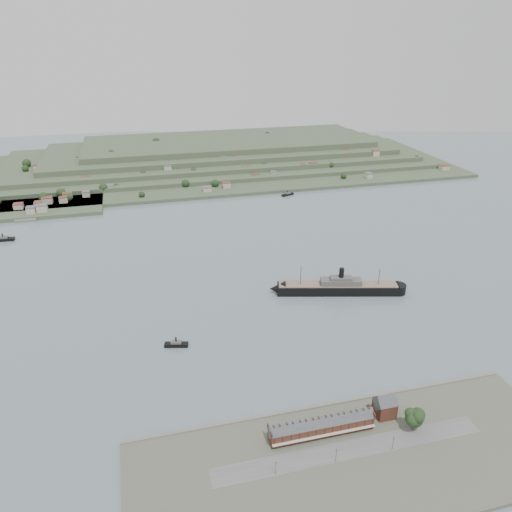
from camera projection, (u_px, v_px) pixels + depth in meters
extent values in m
plane|color=slate|center=(257.00, 285.00, 406.59)|extent=(1400.00, 1400.00, 0.00)
cube|color=#4C5142|center=(355.00, 460.00, 240.98)|extent=(220.00, 80.00, 2.00)
cube|color=slate|center=(325.00, 406.00, 275.12)|extent=(220.00, 2.00, 2.60)
cube|color=#595959|center=(350.00, 450.00, 245.81)|extent=(140.00, 12.00, 0.10)
cube|color=#4A291A|center=(321.00, 428.00, 254.38)|extent=(55.00, 8.00, 7.00)
cube|color=#35383D|center=(322.00, 423.00, 252.91)|extent=(55.60, 8.15, 8.15)
cube|color=beige|center=(325.00, 435.00, 250.37)|extent=(55.00, 1.60, 0.25)
cube|color=#4A291A|center=(270.00, 431.00, 246.19)|extent=(0.50, 8.40, 3.00)
cube|color=#4A291A|center=(371.00, 412.00, 258.80)|extent=(0.50, 8.40, 3.00)
cube|color=#31231B|center=(280.00, 427.00, 246.87)|extent=(0.90, 1.40, 3.20)
cube|color=#31231B|center=(291.00, 425.00, 248.13)|extent=(0.90, 1.40, 3.20)
cube|color=#31231B|center=(317.00, 420.00, 251.28)|extent=(0.90, 1.40, 3.20)
cube|color=#31231B|center=(327.00, 418.00, 252.54)|extent=(0.90, 1.40, 3.20)
cube|color=#31231B|center=(352.00, 413.00, 255.69)|extent=(0.90, 1.40, 3.20)
cube|color=#31231B|center=(362.00, 411.00, 256.95)|extent=(0.90, 1.40, 3.20)
cube|color=#4A291A|center=(385.00, 408.00, 266.07)|extent=(10.00, 10.00, 9.00)
cube|color=#35383D|center=(385.00, 402.00, 264.18)|extent=(10.40, 10.18, 10.18)
cube|color=#384A31|center=(194.00, 171.00, 722.08)|extent=(760.00, 260.00, 4.00)
cube|color=#384A31|center=(205.00, 162.00, 746.75)|extent=(680.00, 220.00, 5.00)
cube|color=#384A31|center=(213.00, 156.00, 761.06)|extent=(600.00, 200.00, 6.00)
cube|color=#384A31|center=(220.00, 149.00, 774.96)|extent=(520.00, 180.00, 7.00)
cube|color=#384A31|center=(228.00, 142.00, 788.43)|extent=(440.00, 160.00, 8.00)
cube|color=#384A31|center=(36.00, 206.00, 579.60)|extent=(150.00, 90.00, 4.00)
cube|color=slate|center=(26.00, 219.00, 541.80)|extent=(22.00, 14.00, 2.80)
cube|color=black|center=(338.00, 289.00, 393.08)|extent=(95.15, 36.05, 7.39)
cone|color=black|center=(277.00, 289.00, 392.99)|extent=(15.44, 15.44, 12.67)
cylinder|color=black|center=(398.00, 289.00, 393.17)|extent=(12.67, 12.67, 7.39)
cube|color=#796151|center=(338.00, 284.00, 391.40)|extent=(92.85, 34.50, 0.63)
cube|color=#4F4D4A|center=(341.00, 282.00, 390.43)|extent=(33.04, 17.13, 4.22)
cube|color=#4F4D4A|center=(341.00, 278.00, 389.24)|extent=(18.20, 11.38, 2.64)
cylinder|color=black|center=(341.00, 274.00, 387.56)|extent=(3.80, 3.80, 9.50)
cylinder|color=#483621|center=(301.00, 276.00, 388.39)|extent=(0.53, 0.53, 16.89)
cylinder|color=#483621|center=(379.00, 277.00, 388.94)|extent=(0.53, 0.53, 14.78)
cube|color=black|center=(176.00, 345.00, 328.18)|extent=(16.08, 7.73, 2.49)
cube|color=#4F4D4A|center=(176.00, 342.00, 327.40)|extent=(7.58, 4.89, 1.86)
cylinder|color=black|center=(176.00, 340.00, 326.53)|extent=(1.04, 1.04, 3.63)
cube|color=black|center=(3.00, 240.00, 489.84)|extent=(20.90, 6.84, 2.75)
cube|color=#4F4D4A|center=(3.00, 238.00, 488.98)|extent=(9.51, 5.08, 2.06)
cylinder|color=black|center=(2.00, 235.00, 488.02)|extent=(1.15, 1.15, 4.01)
cube|color=black|center=(288.00, 195.00, 621.83)|extent=(17.16, 10.52, 2.22)
cube|color=#4F4D4A|center=(288.00, 193.00, 621.14)|extent=(8.33, 6.23, 1.66)
cylinder|color=black|center=(288.00, 192.00, 620.36)|extent=(0.92, 0.92, 3.24)
cylinder|color=#483621|center=(413.00, 425.00, 257.36)|extent=(1.23, 1.23, 5.14)
sphere|color=black|center=(414.00, 418.00, 255.42)|extent=(9.25, 9.25, 9.25)
sphere|color=black|center=(418.00, 414.00, 256.48)|extent=(7.19, 7.19, 7.19)
sphere|color=black|center=(412.00, 420.00, 253.38)|extent=(6.58, 6.58, 6.58)
sphere|color=black|center=(418.00, 417.00, 252.48)|extent=(6.17, 6.17, 6.17)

